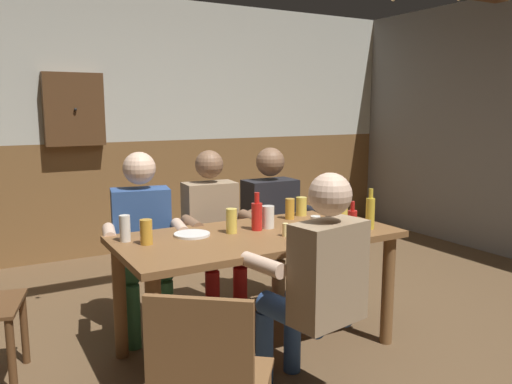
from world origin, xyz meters
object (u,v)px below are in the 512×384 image
(pint_glass_5, at_px, (335,212))
(bottle_0, at_px, (332,199))
(person_2, at_px, (274,218))
(pint_glass_1, at_px, (342,206))
(person_1, at_px, (213,227))
(dining_table, at_px, (258,251))
(pint_glass_2, at_px, (125,228))
(table_candle, at_px, (285,230))
(pint_glass_6, at_px, (146,232))
(person_3, at_px, (316,277))
(pint_glass_4, at_px, (290,209))
(bottle_2, at_px, (352,222))
(wall_dart_cabinet, at_px, (74,109))
(bottle_1, at_px, (257,215))
(person_0, at_px, (143,234))
(pint_glass_3, at_px, (301,206))
(pint_glass_0, at_px, (268,217))
(pint_glass_8, at_px, (315,224))
(pint_glass_7, at_px, (232,221))
(plate_0, at_px, (192,234))
(bottle_3, at_px, (370,212))

(pint_glass_5, bearing_deg, bottle_0, 57.98)
(person_2, height_order, pint_glass_1, person_2)
(person_1, bearing_deg, dining_table, 94.87)
(bottle_0, xyz_separation_m, pint_glass_2, (-1.52, -0.02, -0.03))
(dining_table, xyz_separation_m, table_candle, (0.11, -0.14, 0.15))
(pint_glass_5, xyz_separation_m, pint_glass_6, (-1.33, 0.01, 0.02))
(person_3, relative_size, pint_glass_4, 8.51)
(bottle_2, relative_size, wall_dart_cabinet, 0.30)
(dining_table, xyz_separation_m, bottle_1, (0.04, 0.08, 0.21))
(person_0, xyz_separation_m, pint_glass_3, (1.07, -0.34, 0.14))
(person_3, bearing_deg, pint_glass_5, 36.64)
(bottle_1, height_order, bottle_2, bottle_1)
(dining_table, xyz_separation_m, pint_glass_2, (-0.76, 0.21, 0.19))
(pint_glass_0, bearing_deg, person_2, 55.23)
(pint_glass_5, relative_size, pint_glass_8, 1.01)
(person_1, distance_m, pint_glass_4, 0.59)
(pint_glass_1, xyz_separation_m, pint_glass_4, (-0.37, 0.11, -0.00))
(person_2, bearing_deg, pint_glass_8, 77.54)
(pint_glass_8, bearing_deg, pint_glass_3, 65.41)
(bottle_0, relative_size, pint_glass_3, 2.15)
(pint_glass_4, distance_m, pint_glass_5, 0.31)
(person_1, bearing_deg, bottle_0, 155.99)
(pint_glass_7, bearing_deg, pint_glass_5, -0.61)
(pint_glass_5, bearing_deg, plate_0, 176.14)
(plate_0, xyz_separation_m, bottle_3, (1.06, -0.39, 0.10))
(dining_table, distance_m, pint_glass_7, 0.25)
(plate_0, bearing_deg, pint_glass_0, -6.29)
(person_1, distance_m, bottle_0, 0.89)
(table_candle, relative_size, pint_glass_0, 0.55)
(person_2, height_order, wall_dart_cabinet, wall_dart_cabinet)
(pint_glass_0, xyz_separation_m, pint_glass_4, (0.27, 0.16, -0.00))
(bottle_1, height_order, pint_glass_7, bottle_1)
(person_0, xyz_separation_m, pint_glass_2, (-0.23, -0.44, 0.16))
(person_0, relative_size, wall_dart_cabinet, 1.77)
(pint_glass_7, bearing_deg, plate_0, 165.61)
(pint_glass_2, relative_size, pint_glass_8, 1.50)
(bottle_3, bearing_deg, person_1, 127.78)
(pint_glass_6, bearing_deg, dining_table, -7.44)
(person_1, relative_size, plate_0, 5.59)
(pint_glass_8, bearing_deg, pint_glass_7, 152.81)
(pint_glass_1, relative_size, pint_glass_2, 0.99)
(bottle_2, bearing_deg, pint_glass_1, 57.07)
(bottle_2, xyz_separation_m, pint_glass_4, (-0.07, 0.58, -0.01))
(pint_glass_0, bearing_deg, person_3, -101.06)
(pint_glass_0, bearing_deg, pint_glass_4, 30.30)
(person_2, relative_size, plate_0, 5.59)
(pint_glass_5, relative_size, pint_glass_7, 0.68)
(bottle_1, height_order, pint_glass_4, bottle_1)
(plate_0, distance_m, pint_glass_3, 0.93)
(person_2, relative_size, pint_glass_0, 8.47)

